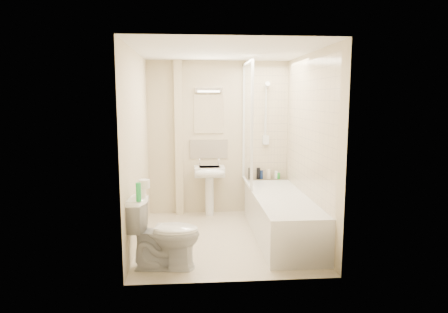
{
  "coord_description": "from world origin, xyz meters",
  "views": [
    {
      "loc": [
        -0.41,
        -5.02,
        1.83
      ],
      "look_at": [
        0.01,
        0.2,
        1.06
      ],
      "focal_mm": 32.0,
      "sensor_mm": 36.0,
      "label": 1
    }
  ],
  "objects": [
    {
      "name": "bottle_green",
      "position": [
        0.95,
        1.16,
        0.6
      ],
      "size": [
        0.06,
        0.06,
        0.09
      ],
      "primitive_type": "cylinder",
      "color": "green",
      "rests_on": "bathtub"
    },
    {
      "name": "wall_left",
      "position": [
        -1.1,
        0.0,
        1.2
      ],
      "size": [
        0.02,
        2.5,
        2.4
      ],
      "primitive_type": "cube",
      "color": "beige",
      "rests_on": "ground"
    },
    {
      "name": "ceiling",
      "position": [
        0.0,
        0.0,
        2.4
      ],
      "size": [
        2.2,
        2.5,
        0.02
      ],
      "primitive_type": "cube",
      "color": "white",
      "rests_on": "wall_back"
    },
    {
      "name": "wall_back",
      "position": [
        0.0,
        1.25,
        1.2
      ],
      "size": [
        2.2,
        0.02,
        2.4
      ],
      "primitive_type": "cube",
      "color": "beige",
      "rests_on": "ground"
    },
    {
      "name": "splashback",
      "position": [
        -0.15,
        1.24,
        1.03
      ],
      "size": [
        0.6,
        0.02,
        0.3
      ],
      "primitive_type": "cube",
      "color": "beige",
      "rests_on": "wall_back"
    },
    {
      "name": "toilet_roll_upper",
      "position": [
        -0.93,
        -0.75,
        0.91
      ],
      "size": [
        0.12,
        0.12,
        0.09
      ],
      "primitive_type": "cylinder",
      "color": "white",
      "rests_on": "toilet_roll_lower"
    },
    {
      "name": "green_bottle",
      "position": [
        -0.97,
        -0.95,
        0.87
      ],
      "size": [
        0.05,
        0.05,
        0.2
      ],
      "primitive_type": "cylinder",
      "color": "green",
      "rests_on": "toilet"
    },
    {
      "name": "bottle_black_b",
      "position": [
        0.63,
        1.16,
        0.64
      ],
      "size": [
        0.06,
        0.06,
        0.18
      ],
      "primitive_type": "cylinder",
      "color": "black",
      "rests_on": "bathtub"
    },
    {
      "name": "bottle_black_a",
      "position": [
        0.49,
        1.16,
        0.64
      ],
      "size": [
        0.05,
        0.05,
        0.18
      ],
      "primitive_type": "cylinder",
      "color": "black",
      "rests_on": "bathtub"
    },
    {
      "name": "pedestal_sink",
      "position": [
        -0.15,
        1.01,
        0.62
      ],
      "size": [
        0.46,
        0.44,
        0.89
      ],
      "color": "white",
      "rests_on": "ground"
    },
    {
      "name": "shower_fixture",
      "position": [
        0.75,
        1.19,
        1.55
      ],
      "size": [
        0.1,
        0.16,
        0.99
      ],
      "color": "white",
      "rests_on": "wall_back"
    },
    {
      "name": "bottle_blue",
      "position": [
        0.68,
        1.16,
        0.62
      ],
      "size": [
        0.05,
        0.05,
        0.14
      ],
      "primitive_type": "cylinder",
      "color": "#122450",
      "rests_on": "bathtub"
    },
    {
      "name": "strip_light",
      "position": [
        -0.15,
        1.22,
        1.95
      ],
      "size": [
        0.42,
        0.07,
        0.07
      ],
      "primitive_type": "cube",
      "color": "silver",
      "rests_on": "wall_back"
    },
    {
      "name": "bathtub",
      "position": [
        0.75,
        0.01,
        0.29
      ],
      "size": [
        0.7,
        2.1,
        0.55
      ],
      "color": "white",
      "rests_on": "ground"
    },
    {
      "name": "wall_right",
      "position": [
        1.1,
        0.0,
        1.2
      ],
      "size": [
        0.02,
        2.5,
        2.4
      ],
      "primitive_type": "cube",
      "color": "beige",
      "rests_on": "ground"
    },
    {
      "name": "pipe_boxing",
      "position": [
        -0.62,
        1.19,
        1.2
      ],
      "size": [
        0.12,
        0.12,
        2.4
      ],
      "primitive_type": "cube",
      "color": "beige",
      "rests_on": "ground"
    },
    {
      "name": "toilet_roll_lower",
      "position": [
        -0.97,
        -0.77,
        0.82
      ],
      "size": [
        0.1,
        0.1,
        0.1
      ],
      "primitive_type": "cylinder",
      "color": "white",
      "rests_on": "toilet"
    },
    {
      "name": "toilet",
      "position": [
        -0.72,
        -0.84,
        0.39
      ],
      "size": [
        0.6,
        0.85,
        0.77
      ],
      "primitive_type": "imported",
      "rotation": [
        0.0,
        0.0,
        1.46
      ],
      "color": "white",
      "rests_on": "ground"
    },
    {
      "name": "mirror",
      "position": [
        -0.15,
        1.24,
        1.58
      ],
      "size": [
        0.46,
        0.01,
        0.6
      ],
      "primitive_type": "cube",
      "color": "white",
      "rests_on": "wall_back"
    },
    {
      "name": "tile_right",
      "position": [
        1.09,
        0.01,
        1.42
      ],
      "size": [
        0.01,
        2.1,
        1.75
      ],
      "primitive_type": "cube",
      "color": "beige",
      "rests_on": "wall_right"
    },
    {
      "name": "tile_back",
      "position": [
        0.75,
        1.24,
        1.42
      ],
      "size": [
        0.7,
        0.01,
        1.75
      ],
      "primitive_type": "cube",
      "color": "beige",
      "rests_on": "wall_back"
    },
    {
      "name": "shower_screen",
      "position": [
        0.4,
        0.8,
        1.45
      ],
      "size": [
        0.04,
        0.92,
        1.8
      ],
      "color": "white",
      "rests_on": "bathtub"
    },
    {
      "name": "floor",
      "position": [
        0.0,
        0.0,
        0.0
      ],
      "size": [
        2.5,
        2.5,
        0.0
      ],
      "primitive_type": "plane",
      "color": "beige",
      "rests_on": "ground"
    },
    {
      "name": "bottle_white_b",
      "position": [
        0.92,
        1.16,
        0.61
      ],
      "size": [
        0.05,
        0.05,
        0.13
      ],
      "primitive_type": "cylinder",
      "color": "white",
      "rests_on": "bathtub"
    },
    {
      "name": "bottle_cream",
      "position": [
        0.8,
        1.16,
        0.63
      ],
      "size": [
        0.07,
        0.07,
        0.15
      ],
      "primitive_type": "cylinder",
      "color": "beige",
      "rests_on": "bathtub"
    }
  ]
}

